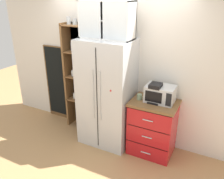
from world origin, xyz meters
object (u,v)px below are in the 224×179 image
at_px(bottle_green, 156,93).
at_px(mug_sage, 139,97).
at_px(refrigerator, 107,93).
at_px(coffee_maker, 155,93).
at_px(chalkboard_menu, 59,83).
at_px(microwave, 160,94).
at_px(bottle_amber, 155,95).

bearing_deg(bottle_green, mug_sage, -160.07).
distance_m(refrigerator, mug_sage, 0.59).
xyz_separation_m(coffee_maker, chalkboard_menu, (-2.13, 0.25, -0.31)).
xyz_separation_m(refrigerator, mug_sage, (0.58, 0.01, 0.05)).
xyz_separation_m(coffee_maker, mug_sage, (-0.24, -0.04, -0.11)).
relative_size(coffee_maker, mug_sage, 2.75).
height_order(microwave, coffee_maker, coffee_maker).
bearing_deg(chalkboard_menu, bottle_amber, -7.63).
bearing_deg(chalkboard_menu, bottle_green, -5.29).
relative_size(bottle_green, chalkboard_menu, 0.19).
bearing_deg(refrigerator, chalkboard_menu, 167.06).
relative_size(microwave, bottle_amber, 1.52).
relative_size(bottle_amber, chalkboard_menu, 0.19).
height_order(mug_sage, bottle_green, bottle_green).
bearing_deg(bottle_amber, refrigerator, -179.03).
bearing_deg(microwave, coffee_maker, -147.26).
distance_m(microwave, bottle_green, 0.07).
bearing_deg(bottle_amber, coffee_maker, 90.00).
xyz_separation_m(bottle_green, chalkboard_menu, (-2.13, 0.20, -0.28)).
xyz_separation_m(refrigerator, microwave, (0.89, 0.10, 0.14)).
height_order(microwave, mug_sage, microwave).
bearing_deg(microwave, bottle_amber, -128.77).
bearing_deg(refrigerator, bottle_amber, 0.97).
bearing_deg(bottle_amber, mug_sage, -179.91).
distance_m(mug_sage, bottle_amber, 0.26).
distance_m(mug_sage, bottle_green, 0.27).
distance_m(coffee_maker, mug_sage, 0.27).
relative_size(refrigerator, mug_sage, 16.42).
bearing_deg(refrigerator, microwave, 6.09).
relative_size(coffee_maker, bottle_amber, 1.07).
height_order(mug_sage, bottle_amber, bottle_amber).
height_order(mug_sage, chalkboard_menu, chalkboard_menu).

